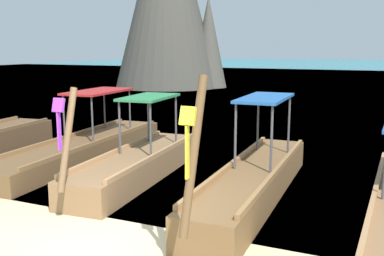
{
  "coord_description": "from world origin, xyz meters",
  "views": [
    {
      "loc": [
        3.68,
        -5.29,
        3.04
      ],
      "look_at": [
        0.0,
        3.04,
        1.38
      ],
      "focal_mm": 41.34,
      "sensor_mm": 36.0,
      "label": 1
    }
  ],
  "objects_px": {
    "longtail_boat_orange_ribbon": "(83,147)",
    "longtail_boat_violet_ribbon": "(138,163)",
    "longtail_boat_yellow_ribbon": "(254,180)",
    "mooring_buoy_near": "(245,100)"
  },
  "relations": [
    {
      "from": "longtail_boat_orange_ribbon",
      "to": "longtail_boat_violet_ribbon",
      "type": "relative_size",
      "value": 1.32
    },
    {
      "from": "longtail_boat_orange_ribbon",
      "to": "mooring_buoy_near",
      "type": "relative_size",
      "value": 17.54
    },
    {
      "from": "longtail_boat_yellow_ribbon",
      "to": "longtail_boat_violet_ribbon",
      "type": "bearing_deg",
      "value": 174.83
    },
    {
      "from": "longtail_boat_violet_ribbon",
      "to": "longtail_boat_yellow_ribbon",
      "type": "distance_m",
      "value": 2.9
    },
    {
      "from": "longtail_boat_orange_ribbon",
      "to": "mooring_buoy_near",
      "type": "distance_m",
      "value": 13.26
    },
    {
      "from": "longtail_boat_orange_ribbon",
      "to": "longtail_boat_violet_ribbon",
      "type": "xyz_separation_m",
      "value": [
        2.42,
        -1.08,
        0.04
      ]
    },
    {
      "from": "longtail_boat_violet_ribbon",
      "to": "longtail_boat_orange_ribbon",
      "type": "bearing_deg",
      "value": 156.02
    },
    {
      "from": "longtail_boat_orange_ribbon",
      "to": "longtail_boat_violet_ribbon",
      "type": "height_order",
      "value": "longtail_boat_orange_ribbon"
    },
    {
      "from": "longtail_boat_violet_ribbon",
      "to": "longtail_boat_yellow_ribbon",
      "type": "height_order",
      "value": "longtail_boat_yellow_ribbon"
    },
    {
      "from": "longtail_boat_orange_ribbon",
      "to": "longtail_boat_yellow_ribbon",
      "type": "bearing_deg",
      "value": -14.15
    }
  ]
}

